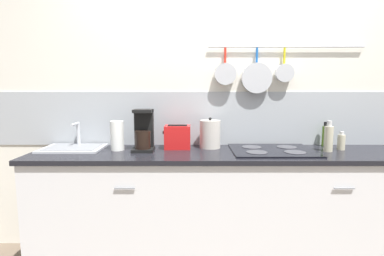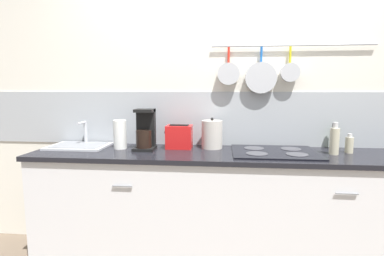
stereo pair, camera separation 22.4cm
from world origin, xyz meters
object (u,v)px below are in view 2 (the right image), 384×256
kettle (212,134)px  bottle_dish_soap (333,138)px  coffee_maker (145,133)px  paper_towel_roll (120,134)px  toaster (179,137)px  bottle_sesame_oil (334,140)px  bottle_vinegar (349,144)px

kettle → bottle_dish_soap: kettle is taller
coffee_maker → paper_towel_roll: bearing=176.4°
paper_towel_roll → bottle_dish_soap: (1.69, 0.17, -0.02)m
toaster → bottle_sesame_oil: size_ratio=0.94×
toaster → bottle_vinegar: (1.29, -0.05, -0.03)m
toaster → bottle_dish_soap: bottle_dish_soap is taller
paper_towel_roll → coffee_maker: bearing=-3.6°
kettle → paper_towel_roll: bearing=-172.8°
bottle_dish_soap → paper_towel_roll: bearing=-174.4°
toaster → bottle_vinegar: 1.29m
bottle_sesame_oil → coffee_maker: bearing=178.5°
bottle_dish_soap → coffee_maker: bearing=-173.1°
bottle_dish_soap → toaster: bearing=-175.3°
bottle_vinegar → kettle: bearing=175.5°
paper_towel_roll → bottle_sesame_oil: (1.62, -0.05, -0.01)m
coffee_maker → toaster: coffee_maker is taller
bottle_dish_soap → bottle_vinegar: bottle_dish_soap is taller
paper_towel_roll → kettle: kettle is taller
bottle_dish_soap → bottle_sesame_oil: bearing=-107.3°
paper_towel_roll → toaster: 0.47m
bottle_sesame_oil → bottle_vinegar: bearing=25.4°
coffee_maker → bottle_vinegar: size_ratio=2.20×
kettle → coffee_maker: bearing=-168.6°
bottle_sesame_oil → bottle_dish_soap: bearing=72.7°
paper_towel_roll → toaster: (0.47, 0.06, -0.02)m
bottle_sesame_oil → bottle_dish_soap: bottle_sesame_oil is taller
paper_towel_roll → bottle_vinegar: size_ratio=1.58×
toaster → bottle_dish_soap: size_ratio=1.09×
bottle_sesame_oil → bottle_dish_soap: (0.07, 0.22, -0.01)m
coffee_maker → bottle_sesame_oil: size_ratio=1.36×
bottle_dish_soap → bottle_vinegar: 0.17m
kettle → bottle_sesame_oil: (0.89, -0.14, -0.01)m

